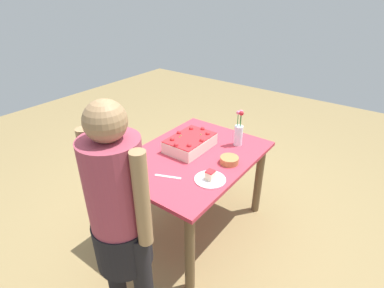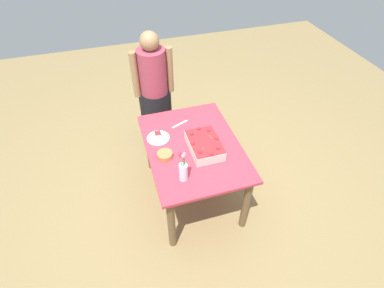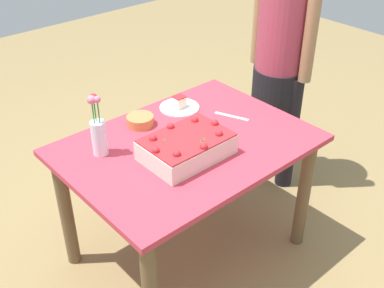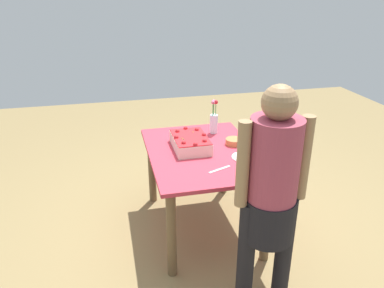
{
  "view_description": "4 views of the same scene",
  "coord_description": "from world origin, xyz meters",
  "px_view_note": "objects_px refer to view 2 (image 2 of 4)",
  "views": [
    {
      "loc": [
        -1.64,
        -1.21,
        1.93
      ],
      "look_at": [
        0.01,
        0.02,
        0.82
      ],
      "focal_mm": 28.0,
      "sensor_mm": 36.0,
      "label": 1
    },
    {
      "loc": [
        1.96,
        -0.61,
        2.68
      ],
      "look_at": [
        0.02,
        -0.02,
        0.77
      ],
      "focal_mm": 28.0,
      "sensor_mm": 36.0,
      "label": 2
    },
    {
      "loc": [
        1.29,
        1.5,
        1.99
      ],
      "look_at": [
        0.07,
        0.11,
        0.8
      ],
      "focal_mm": 45.0,
      "sensor_mm": 36.0,
      "label": 3
    },
    {
      "loc": [
        -2.66,
        0.71,
        1.98
      ],
      "look_at": [
        0.02,
        0.09,
        0.79
      ],
      "focal_mm": 35.0,
      "sensor_mm": 36.0,
      "label": 4
    }
  ],
  "objects_px": {
    "person_standing": "(154,87)",
    "cake_knife": "(180,124)",
    "flower_vase": "(183,170)",
    "fruit_bowl": "(165,155)",
    "serving_plate_with_slice": "(158,137)",
    "sheet_cake": "(205,145)"
  },
  "relations": [
    {
      "from": "person_standing",
      "to": "cake_knife",
      "type": "bearing_deg",
      "value": 14.59
    },
    {
      "from": "cake_knife",
      "to": "person_standing",
      "type": "bearing_deg",
      "value": 82.12
    },
    {
      "from": "flower_vase",
      "to": "fruit_bowl",
      "type": "xyz_separation_m",
      "value": [
        -0.3,
        -0.09,
        -0.09
      ]
    },
    {
      "from": "serving_plate_with_slice",
      "to": "fruit_bowl",
      "type": "relative_size",
      "value": 1.55
    },
    {
      "from": "fruit_bowl",
      "to": "person_standing",
      "type": "xyz_separation_m",
      "value": [
        -0.97,
        0.11,
        0.1
      ]
    },
    {
      "from": "serving_plate_with_slice",
      "to": "fruit_bowl",
      "type": "xyz_separation_m",
      "value": [
        0.27,
        0.01,
        0.01
      ]
    },
    {
      "from": "flower_vase",
      "to": "fruit_bowl",
      "type": "bearing_deg",
      "value": -162.97
    },
    {
      "from": "sheet_cake",
      "to": "serving_plate_with_slice",
      "type": "xyz_separation_m",
      "value": [
        -0.28,
        -0.38,
        -0.04
      ]
    },
    {
      "from": "sheet_cake",
      "to": "serving_plate_with_slice",
      "type": "bearing_deg",
      "value": -125.97
    },
    {
      "from": "sheet_cake",
      "to": "flower_vase",
      "type": "distance_m",
      "value": 0.41
    },
    {
      "from": "sheet_cake",
      "to": "fruit_bowl",
      "type": "xyz_separation_m",
      "value": [
        -0.01,
        -0.37,
        -0.03
      ]
    },
    {
      "from": "cake_knife",
      "to": "flower_vase",
      "type": "distance_m",
      "value": 0.74
    },
    {
      "from": "sheet_cake",
      "to": "flower_vase",
      "type": "xyz_separation_m",
      "value": [
        0.29,
        -0.28,
        0.06
      ]
    },
    {
      "from": "person_standing",
      "to": "serving_plate_with_slice",
      "type": "bearing_deg",
      "value": -9.17
    },
    {
      "from": "flower_vase",
      "to": "fruit_bowl",
      "type": "distance_m",
      "value": 0.32
    },
    {
      "from": "sheet_cake",
      "to": "cake_knife",
      "type": "xyz_separation_m",
      "value": [
        -0.42,
        -0.12,
        -0.05
      ]
    },
    {
      "from": "cake_knife",
      "to": "fruit_bowl",
      "type": "distance_m",
      "value": 0.49
    },
    {
      "from": "serving_plate_with_slice",
      "to": "cake_knife",
      "type": "bearing_deg",
      "value": 119.69
    },
    {
      "from": "serving_plate_with_slice",
      "to": "fruit_bowl",
      "type": "bearing_deg",
      "value": 1.11
    },
    {
      "from": "flower_vase",
      "to": "person_standing",
      "type": "xyz_separation_m",
      "value": [
        -1.27,
        0.02,
        0.01
      ]
    },
    {
      "from": "fruit_bowl",
      "to": "flower_vase",
      "type": "bearing_deg",
      "value": 17.03
    },
    {
      "from": "serving_plate_with_slice",
      "to": "cake_knife",
      "type": "distance_m",
      "value": 0.3
    }
  ]
}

